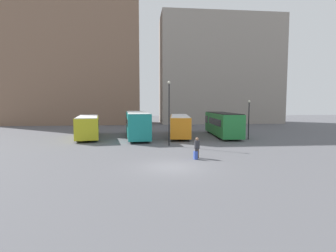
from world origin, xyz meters
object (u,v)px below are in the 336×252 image
bus_0 (88,126)px  bus_1 (137,123)px  lamp_post_0 (249,116)px  bus_2 (180,125)px  suitcase (196,155)px  bus_3 (222,123)px  lamp_post_1 (169,109)px  traveler (197,146)px

bus_0 → bus_1: bus_1 is taller
lamp_post_0 → bus_2: bearing=151.5°
bus_1 → suitcase: 15.14m
bus_1 → lamp_post_0: lamp_post_0 is taller
suitcase → lamp_post_0: (8.77, 10.64, 2.53)m
bus_0 → bus_2: (11.91, 0.51, 0.01)m
bus_3 → lamp_post_1: lamp_post_1 is taller
suitcase → lamp_post_0: 14.02m
lamp_post_1 → lamp_post_0: bearing=21.1°
bus_0 → suitcase: size_ratio=11.33×
bus_1 → lamp_post_0: size_ratio=2.59×
traveler → suitcase: (-0.21, -0.47, -0.66)m
bus_0 → bus_1: 6.20m
suitcase → lamp_post_0: size_ratio=0.19×
bus_3 → suitcase: size_ratio=12.70×
bus_2 → suitcase: (-0.96, -14.89, -1.20)m
bus_1 → traveler: size_ratio=7.46×
lamp_post_0 → lamp_post_1: bearing=-158.9°
traveler → lamp_post_0: size_ratio=0.35×
bus_0 → lamp_post_1: size_ratio=1.56×
bus_2 → lamp_post_1: 8.78m
bus_2 → suitcase: bus_2 is taller
suitcase → lamp_post_1: size_ratio=0.14×
bus_0 → suitcase: (10.95, -14.38, -1.18)m
bus_2 → bus_3: 5.76m
suitcase → bus_2: bearing=-8.2°
bus_0 → traveler: size_ratio=6.28×
suitcase → lamp_post_1: lamp_post_1 is taller
bus_0 → bus_1: (6.19, -0.08, 0.27)m
bus_0 → bus_2: bus_2 is taller
bus_3 → suitcase: 16.10m
bus_3 → traveler: size_ratio=7.04×
bus_2 → traveler: bus_2 is taller
bus_2 → suitcase: size_ratio=12.39×
bus_2 → bus_0: bearing=99.5°
bus_2 → lamp_post_1: size_ratio=1.71×
bus_3 → lamp_post_1: (-8.07, -7.83, 2.12)m
lamp_post_0 → lamp_post_1: (-10.12, -3.90, 0.98)m
suitcase → lamp_post_1: 7.71m
lamp_post_0 → lamp_post_1: 10.89m
bus_1 → bus_3: bearing=-92.9°
bus_2 → traveler: 14.45m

